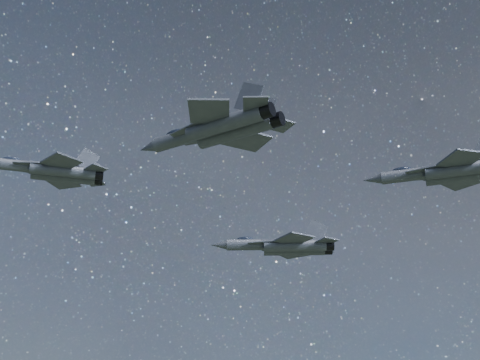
# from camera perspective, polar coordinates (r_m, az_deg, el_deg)

# --- Properties ---
(jet_lead) EXTENTS (16.16, 10.65, 4.14)m
(jet_lead) POSITION_cam_1_polar(r_m,az_deg,el_deg) (74.14, -18.47, 0.89)
(jet_lead) COLOR #3A3E49
(jet_left) EXTENTS (18.73, 13.13, 4.72)m
(jet_left) POSITION_cam_1_polar(r_m,az_deg,el_deg) (82.55, 4.52, -6.69)
(jet_left) COLOR #3A3E49
(jet_right) EXTENTS (16.10, 10.59, 4.13)m
(jet_right) POSITION_cam_1_polar(r_m,az_deg,el_deg) (52.11, -2.22, 5.22)
(jet_right) COLOR #3A3E49
(jet_slot) EXTENTS (16.13, 11.12, 4.05)m
(jet_slot) POSITION_cam_1_polar(r_m,az_deg,el_deg) (64.63, 20.53, 0.80)
(jet_slot) COLOR #3A3E49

